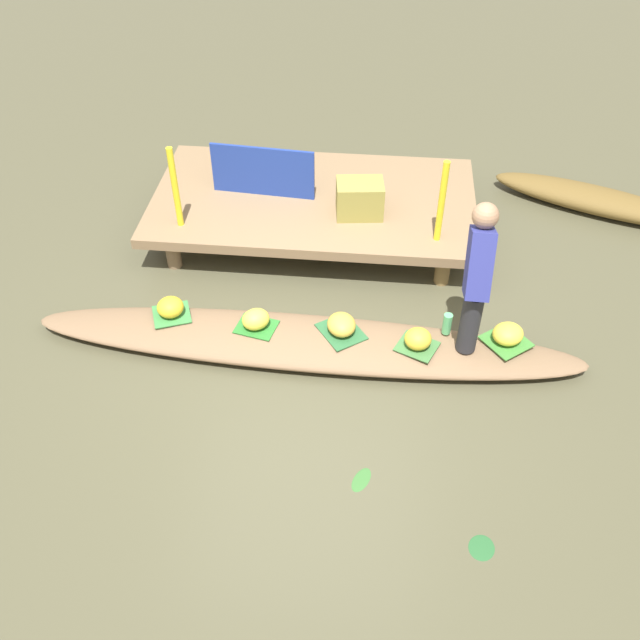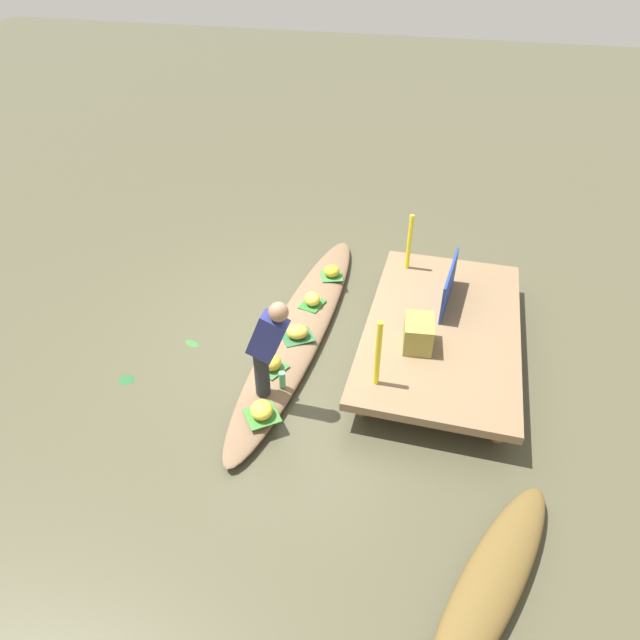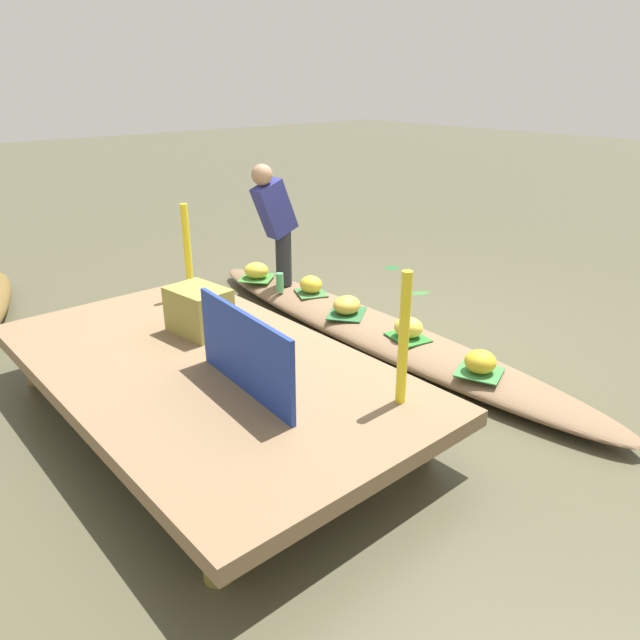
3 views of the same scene
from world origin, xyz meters
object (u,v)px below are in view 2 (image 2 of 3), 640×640
Objects in this scene: banana_bunch_4 at (262,410)px; vendor_person at (268,344)px; banana_bunch_2 at (297,332)px; water_bottle at (282,379)px; moored_boat at (492,581)px; banana_bunch_0 at (332,271)px; banana_bunch_3 at (312,299)px; banana_bunch_1 at (272,362)px; vendor_boat at (300,328)px; produce_crate at (418,334)px; market_banner at (449,285)px.

vendor_person is at bearing -177.48° from banana_bunch_4.
vendor_person reaches higher than banana_bunch_2.
moored_boat is at bearing 54.05° from water_bottle.
banana_bunch_0 is 0.75m from banana_bunch_3.
vendor_person is (2.48, -0.07, 0.61)m from banana_bunch_0.
banana_bunch_1 is 0.64m from banana_bunch_2.
vendor_person is (-0.34, -0.01, 0.61)m from banana_bunch_4.
banana_bunch_2 is 1.04× the size of banana_bunch_4.
banana_bunch_1 reaches higher than vendor_boat.
banana_bunch_1 is 1.35m from banana_bunch_3.
water_bottle is (1.16, 0.14, 0.19)m from vendor_boat.
banana_bunch_2 is 1.48m from produce_crate.
market_banner is at bearing -147.62° from moored_boat.
banana_bunch_0 is 1.46m from banana_bunch_2.
banana_bunch_0 reaches higher than banana_bunch_2.
banana_bunch_4 is at bearing -95.29° from moored_boat.
banana_bunch_2 is (-0.63, 0.11, -0.01)m from banana_bunch_1.
water_bottle is 0.19× the size of market_banner.
moored_boat is at bearing 52.65° from banana_bunch_1.
banana_bunch_1 reaches higher than banana_bunch_4.
banana_bunch_0 is 1.03× the size of banana_bunch_1.
vendor_person is at bearing 3.90° from vendor_boat.
vendor_person is 2.58m from market_banner.
moored_boat reaches higher than vendor_boat.
banana_bunch_0 is at bearing -179.68° from water_bottle.
market_banner reaches higher than vendor_boat.
banana_bunch_3 is at bearing 175.59° from banana_bunch_1.
banana_bunch_2 reaches higher than vendor_boat.
produce_crate is at bearing 62.15° from banana_bunch_3.
moored_boat is (2.83, 2.44, 0.03)m from vendor_boat.
banana_bunch_0 is (-1.17, 0.13, 0.18)m from vendor_boat.
banana_bunch_0 is 0.22× the size of market_banner.
vendor_boat is 17.37× the size of banana_bunch_2.
banana_bunch_1 is 0.18× the size of vendor_person.
moored_boat is 3.15m from banana_bunch_1.
vendor_boat is 1.19m from banana_bunch_0.
vendor_person is (1.31, 0.06, 0.79)m from vendor_boat.
banana_bunch_3 reaches higher than moored_boat.
vendor_boat is 0.35m from banana_bunch_2.
vendor_boat is 3.78× the size of vendor_person.
banana_bunch_1 is at bearing -163.23° from vendor_person.
banana_bunch_4 is 1.95m from produce_crate.
market_banner reaches higher than moored_boat.
moored_boat is 8.16× the size of banana_bunch_2.
vendor_boat is 0.94m from banana_bunch_1.
banana_bunch_3 reaches higher than banana_bunch_4.
market_banner is at bearing 138.61° from vendor_person.
banana_bunch_1 is 1.69m from produce_crate.
market_banner is (-1.93, 1.70, -0.22)m from vendor_person.
vendor_boat is at bearing -173.03° from water_bottle.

